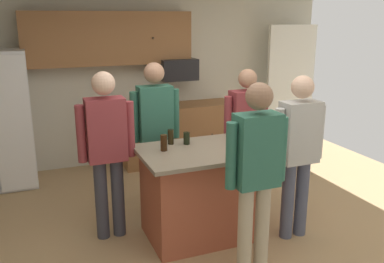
{
  "coord_description": "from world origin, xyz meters",
  "views": [
    {
      "loc": [
        -1.55,
        -3.49,
        2.22
      ],
      "look_at": [
        0.02,
        0.44,
        1.05
      ],
      "focal_mm": 38.84,
      "sensor_mm": 36.0,
      "label": 1
    }
  ],
  "objects_px": {
    "person_host_foreground": "(155,127)",
    "glass_dark_ale": "(187,138)",
    "microwave_over_range": "(177,69)",
    "glass_short_whisky": "(164,143)",
    "person_guest_right": "(246,129)",
    "kitchen_island": "(203,192)",
    "person_guest_by_door": "(298,147)",
    "glass_pilsner": "(171,137)",
    "person_guest_left": "(256,168)",
    "person_elder_center": "(107,145)"
  },
  "relations": [
    {
      "from": "kitchen_island",
      "to": "person_guest_by_door",
      "type": "distance_m",
      "value": 1.07
    },
    {
      "from": "kitchen_island",
      "to": "glass_short_whisky",
      "type": "relative_size",
      "value": 7.83
    },
    {
      "from": "kitchen_island",
      "to": "glass_dark_ale",
      "type": "relative_size",
      "value": 10.02
    },
    {
      "from": "microwave_over_range",
      "to": "person_host_foreground",
      "type": "bearing_deg",
      "value": -117.92
    },
    {
      "from": "microwave_over_range",
      "to": "person_elder_center",
      "type": "xyz_separation_m",
      "value": [
        -1.48,
        -2.03,
        -0.45
      ]
    },
    {
      "from": "person_guest_by_door",
      "to": "person_host_foreground",
      "type": "relative_size",
      "value": 0.97
    },
    {
      "from": "person_guest_by_door",
      "to": "person_host_foreground",
      "type": "distance_m",
      "value": 1.61
    },
    {
      "from": "person_host_foreground",
      "to": "glass_pilsner",
      "type": "relative_size",
      "value": 11.16
    },
    {
      "from": "person_guest_by_door",
      "to": "person_guest_left",
      "type": "distance_m",
      "value": 0.83
    },
    {
      "from": "microwave_over_range",
      "to": "person_host_foreground",
      "type": "height_order",
      "value": "person_host_foreground"
    },
    {
      "from": "kitchen_island",
      "to": "person_guest_left",
      "type": "height_order",
      "value": "person_guest_left"
    },
    {
      "from": "glass_dark_ale",
      "to": "glass_pilsner",
      "type": "height_order",
      "value": "glass_pilsner"
    },
    {
      "from": "microwave_over_range",
      "to": "person_guest_left",
      "type": "distance_m",
      "value": 3.2
    },
    {
      "from": "person_guest_left",
      "to": "person_host_foreground",
      "type": "xyz_separation_m",
      "value": [
        -0.42,
        1.55,
        0.02
      ]
    },
    {
      "from": "glass_short_whisky",
      "to": "glass_dark_ale",
      "type": "bearing_deg",
      "value": 23.04
    },
    {
      "from": "person_host_foreground",
      "to": "glass_pilsner",
      "type": "distance_m",
      "value": 0.47
    },
    {
      "from": "microwave_over_range",
      "to": "glass_pilsner",
      "type": "height_order",
      "value": "microwave_over_range"
    },
    {
      "from": "person_guest_right",
      "to": "glass_pilsner",
      "type": "height_order",
      "value": "person_guest_right"
    },
    {
      "from": "glass_dark_ale",
      "to": "kitchen_island",
      "type": "bearing_deg",
      "value": -68.29
    },
    {
      "from": "microwave_over_range",
      "to": "person_guest_right",
      "type": "distance_m",
      "value": 1.93
    },
    {
      "from": "person_guest_right",
      "to": "person_elder_center",
      "type": "bearing_deg",
      "value": -27.33
    },
    {
      "from": "person_elder_center",
      "to": "person_host_foreground",
      "type": "distance_m",
      "value": 0.77
    },
    {
      "from": "person_guest_by_door",
      "to": "person_guest_right",
      "type": "distance_m",
      "value": 0.88
    },
    {
      "from": "person_host_foreground",
      "to": "glass_short_whisky",
      "type": "relative_size",
      "value": 10.71
    },
    {
      "from": "person_guest_by_door",
      "to": "glass_dark_ale",
      "type": "bearing_deg",
      "value": -8.72
    },
    {
      "from": "person_guest_left",
      "to": "glass_short_whisky",
      "type": "xyz_separation_m",
      "value": [
        -0.53,
        0.89,
        0.03
      ]
    },
    {
      "from": "person_guest_by_door",
      "to": "glass_pilsner",
      "type": "xyz_separation_m",
      "value": [
        -1.11,
        0.66,
        0.05
      ]
    },
    {
      "from": "kitchen_island",
      "to": "person_guest_by_door",
      "type": "relative_size",
      "value": 0.76
    },
    {
      "from": "person_guest_left",
      "to": "glass_pilsner",
      "type": "bearing_deg",
      "value": 9.27
    },
    {
      "from": "person_guest_right",
      "to": "person_host_foreground",
      "type": "relative_size",
      "value": 0.95
    },
    {
      "from": "microwave_over_range",
      "to": "person_guest_by_door",
      "type": "xyz_separation_m",
      "value": [
        0.29,
        -2.73,
        -0.48
      ]
    },
    {
      "from": "microwave_over_range",
      "to": "glass_short_whisky",
      "type": "distance_m",
      "value": 2.48
    },
    {
      "from": "microwave_over_range",
      "to": "person_guest_left",
      "type": "bearing_deg",
      "value": -97.77
    },
    {
      "from": "glass_pilsner",
      "to": "person_guest_right",
      "type": "bearing_deg",
      "value": 11.99
    },
    {
      "from": "person_guest_right",
      "to": "person_guest_by_door",
      "type": "bearing_deg",
      "value": 63.57
    },
    {
      "from": "kitchen_island",
      "to": "person_guest_left",
      "type": "xyz_separation_m",
      "value": [
        0.15,
        -0.78,
        0.52
      ]
    },
    {
      "from": "glass_pilsner",
      "to": "microwave_over_range",
      "type": "bearing_deg",
      "value": 68.32
    },
    {
      "from": "kitchen_island",
      "to": "person_guest_right",
      "type": "height_order",
      "value": "person_guest_right"
    },
    {
      "from": "person_host_foreground",
      "to": "glass_dark_ale",
      "type": "xyz_separation_m",
      "value": [
        0.18,
        -0.54,
        -0.01
      ]
    },
    {
      "from": "person_guest_left",
      "to": "person_guest_right",
      "type": "bearing_deg",
      "value": -36.34
    },
    {
      "from": "microwave_over_range",
      "to": "glass_pilsner",
      "type": "xyz_separation_m",
      "value": [
        -0.82,
        -2.07,
        -0.43
      ]
    },
    {
      "from": "person_guest_right",
      "to": "glass_short_whisky",
      "type": "distance_m",
      "value": 1.21
    },
    {
      "from": "person_elder_center",
      "to": "person_guest_left",
      "type": "bearing_deg",
      "value": -26.64
    },
    {
      "from": "person_guest_by_door",
      "to": "person_elder_center",
      "type": "bearing_deg",
      "value": 1.68
    },
    {
      "from": "microwave_over_range",
      "to": "glass_pilsner",
      "type": "distance_m",
      "value": 2.26
    },
    {
      "from": "person_host_foreground",
      "to": "glass_dark_ale",
      "type": "height_order",
      "value": "person_host_foreground"
    },
    {
      "from": "glass_short_whisky",
      "to": "person_guest_right",
      "type": "bearing_deg",
      "value": 19.31
    },
    {
      "from": "person_host_foreground",
      "to": "glass_pilsner",
      "type": "height_order",
      "value": "person_host_foreground"
    },
    {
      "from": "microwave_over_range",
      "to": "glass_short_whisky",
      "type": "height_order",
      "value": "microwave_over_range"
    },
    {
      "from": "kitchen_island",
      "to": "person_guest_right",
      "type": "xyz_separation_m",
      "value": [
        0.76,
        0.5,
        0.48
      ]
    }
  ]
}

